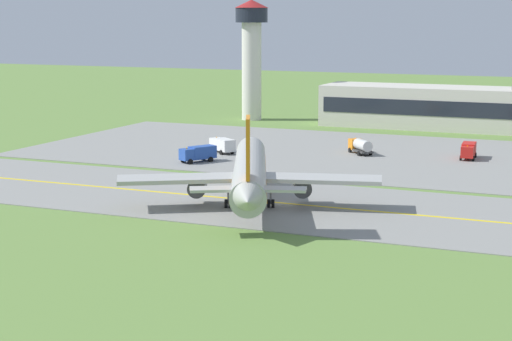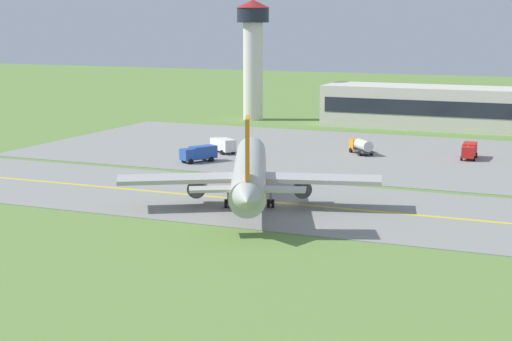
{
  "view_description": "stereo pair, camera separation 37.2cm",
  "coord_description": "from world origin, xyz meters",
  "px_view_note": "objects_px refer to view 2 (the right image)",
  "views": [
    {
      "loc": [
        38.06,
        -99.44,
        23.15
      ],
      "look_at": [
        -4.37,
        -0.09,
        4.0
      ],
      "focal_mm": 61.25,
      "sensor_mm": 36.0,
      "label": 1
    },
    {
      "loc": [
        38.4,
        -99.3,
        23.15
      ],
      "look_at": [
        -4.37,
        -0.09,
        4.0
      ],
      "focal_mm": 61.25,
      "sensor_mm": 36.0,
      "label": 2
    }
  ],
  "objects_px": {
    "airplane_lead": "(250,173)",
    "service_truck_catering": "(469,150)",
    "service_truck_pushback": "(199,153)",
    "service_truck_fuel": "(223,145)",
    "control_tower": "(253,48)",
    "service_truck_baggage": "(361,146)"
  },
  "relations": [
    {
      "from": "service_truck_baggage",
      "to": "service_truck_fuel",
      "type": "height_order",
      "value": "service_truck_baggage"
    },
    {
      "from": "service_truck_baggage",
      "to": "service_truck_fuel",
      "type": "xyz_separation_m",
      "value": [
        -22.06,
        -8.12,
        -0.0
      ]
    },
    {
      "from": "service_truck_baggage",
      "to": "control_tower",
      "type": "xyz_separation_m",
      "value": [
        -37.11,
        39.27,
        14.59
      ]
    },
    {
      "from": "control_tower",
      "to": "service_truck_catering",
      "type": "bearing_deg",
      "value": -34.14
    },
    {
      "from": "airplane_lead",
      "to": "service_truck_catering",
      "type": "bearing_deg",
      "value": 68.01
    },
    {
      "from": "airplane_lead",
      "to": "service_truck_fuel",
      "type": "xyz_separation_m",
      "value": [
        -20.93,
        36.34,
        -2.6
      ]
    },
    {
      "from": "service_truck_baggage",
      "to": "service_truck_pushback",
      "type": "bearing_deg",
      "value": -139.97
    },
    {
      "from": "airplane_lead",
      "to": "control_tower",
      "type": "distance_m",
      "value": 91.92
    },
    {
      "from": "service_truck_fuel",
      "to": "control_tower",
      "type": "distance_m",
      "value": 51.82
    },
    {
      "from": "service_truck_baggage",
      "to": "service_truck_fuel",
      "type": "distance_m",
      "value": 23.51
    },
    {
      "from": "control_tower",
      "to": "service_truck_fuel",
      "type": "bearing_deg",
      "value": -72.39
    },
    {
      "from": "service_truck_catering",
      "to": "control_tower",
      "type": "xyz_separation_m",
      "value": [
        -54.79,
        37.15,
        14.59
      ]
    },
    {
      "from": "airplane_lead",
      "to": "service_truck_pushback",
      "type": "height_order",
      "value": "airplane_lead"
    },
    {
      "from": "service_truck_catering",
      "to": "service_truck_pushback",
      "type": "relative_size",
      "value": 0.99
    },
    {
      "from": "service_truck_catering",
      "to": "service_truck_pushback",
      "type": "bearing_deg",
      "value": -152.71
    },
    {
      "from": "service_truck_baggage",
      "to": "service_truck_fuel",
      "type": "relative_size",
      "value": 0.98
    },
    {
      "from": "service_truck_fuel",
      "to": "service_truck_pushback",
      "type": "distance_m",
      "value": 10.03
    },
    {
      "from": "service_truck_fuel",
      "to": "service_truck_catering",
      "type": "distance_m",
      "value": 41.04
    },
    {
      "from": "service_truck_baggage",
      "to": "service_truck_catering",
      "type": "height_order",
      "value": "service_truck_baggage"
    },
    {
      "from": "service_truck_catering",
      "to": "service_truck_pushback",
      "type": "xyz_separation_m",
      "value": [
        -39.28,
        -20.27,
        0.0
      ]
    },
    {
      "from": "service_truck_pushback",
      "to": "control_tower",
      "type": "xyz_separation_m",
      "value": [
        -15.51,
        57.42,
        14.59
      ]
    },
    {
      "from": "service_truck_catering",
      "to": "airplane_lead",
      "type": "bearing_deg",
      "value": -111.99
    }
  ]
}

